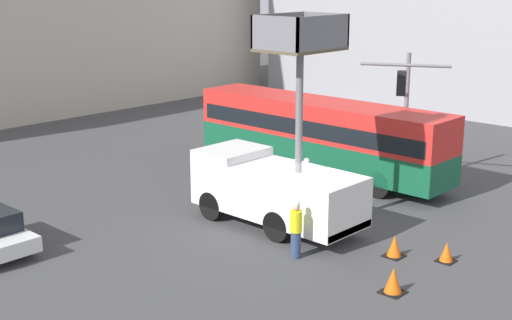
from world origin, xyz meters
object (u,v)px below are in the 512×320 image
utility_truck (275,183)px  traffic_cone_near_truck (446,253)px  road_worker_near_truck (296,229)px  traffic_cone_mid_road (394,247)px  traffic_cone_far_side (393,281)px  traffic_light_pole (404,101)px  road_worker_directing (306,182)px  city_bus (320,132)px

utility_truck → traffic_cone_near_truck: (1.22, -5.97, -1.28)m
utility_truck → road_worker_near_truck: (-1.72, -2.37, -0.62)m
road_worker_near_truck → traffic_cone_near_truck: (2.93, -3.59, -0.66)m
traffic_cone_mid_road → traffic_cone_far_side: (-2.27, -1.40, 0.03)m
utility_truck → traffic_light_pole: bearing=-9.2°
road_worker_near_truck → traffic_cone_far_side: (-0.09, -3.60, -0.60)m
traffic_light_pole → traffic_cone_mid_road: bearing=-149.5°
traffic_cone_near_truck → traffic_cone_mid_road: bearing=118.4°
road_worker_directing → traffic_cone_far_side: road_worker_directing is taller
utility_truck → traffic_light_pole: (6.45, -1.04, 2.19)m
road_worker_near_truck → road_worker_directing: bearing=-121.0°
traffic_cone_near_truck → road_worker_directing: bearing=78.6°
utility_truck → traffic_light_pole: utility_truck is taller
utility_truck → road_worker_near_truck: 2.99m
city_bus → traffic_cone_near_truck: bearing=163.4°
road_worker_near_truck → traffic_cone_near_truck: size_ratio=3.05×
city_bus → traffic_cone_near_truck: city_bus is taller
road_worker_near_truck → road_worker_directing: road_worker_near_truck is taller
traffic_cone_mid_road → traffic_cone_near_truck: bearing=-61.6°
traffic_cone_far_side → traffic_cone_mid_road: bearing=31.7°
traffic_cone_far_side → traffic_cone_near_truck: bearing=0.2°
utility_truck → traffic_light_pole: size_ratio=1.34×
city_bus → traffic_cone_mid_road: 9.66m
traffic_light_pole → traffic_cone_near_truck: 7.99m
traffic_cone_near_truck → utility_truck: bearing=101.5°
traffic_cone_mid_road → traffic_light_pole: bearing=30.5°
traffic_light_pole → utility_truck: bearing=170.8°
city_bus → road_worker_directing: city_bus is taller
city_bus → traffic_cone_far_side: size_ratio=16.45×
traffic_light_pole → traffic_cone_far_side: traffic_light_pole is taller
road_worker_near_truck → city_bus: bearing=-122.9°
city_bus → traffic_cone_far_side: city_bus is taller
traffic_light_pole → traffic_cone_far_side: 10.21m
utility_truck → traffic_cone_near_truck: bearing=-78.5°
city_bus → road_worker_directing: size_ratio=6.57×
traffic_cone_far_side → city_bus: bearing=47.9°
road_worker_near_truck → traffic_cone_near_truck: 4.69m
road_worker_directing → road_worker_near_truck: bearing=95.0°
traffic_light_pole → road_worker_directing: traffic_light_pole is taller
road_worker_directing → traffic_cone_mid_road: size_ratio=2.71×
traffic_cone_mid_road → road_worker_directing: bearing=68.3°
city_bus → traffic_light_pole: traffic_light_pole is taller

